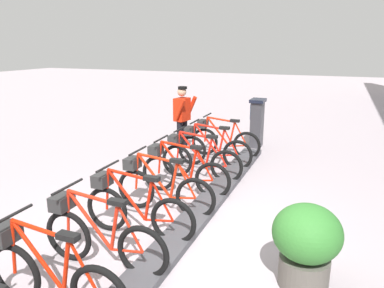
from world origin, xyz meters
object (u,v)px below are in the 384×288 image
at_px(bike_docked_5, 134,208).
at_px(worker_near_rack, 182,117).
at_px(bike_docked_0, 222,139).
at_px(bike_docked_1, 211,148).
at_px(bike_docked_4, 161,187).
at_px(payment_kiosk, 257,122).
at_px(bike_docked_3, 181,171).
at_px(bike_docked_6, 98,236).
at_px(bike_docked_7, 48,274).
at_px(bike_docked_2, 198,159).
at_px(planter_bush, 306,242).

height_order(bike_docked_5, worker_near_rack, worker_near_rack).
xyz_separation_m(bike_docked_0, bike_docked_1, (0.00, 0.83, 0.00)).
relative_size(bike_docked_4, bike_docked_5, 1.00).
distance_m(payment_kiosk, bike_docked_3, 3.73).
xyz_separation_m(bike_docked_3, worker_near_rack, (1.04, -2.45, 0.48)).
distance_m(bike_docked_0, bike_docked_1, 0.83).
height_order(bike_docked_4, bike_docked_6, same).
distance_m(bike_docked_3, bike_docked_7, 3.31).
distance_m(bike_docked_5, worker_near_rack, 4.26).
xyz_separation_m(bike_docked_5, worker_near_rack, (1.04, -4.11, 0.48)).
height_order(payment_kiosk, bike_docked_4, payment_kiosk).
height_order(bike_docked_1, bike_docked_6, same).
bearing_deg(bike_docked_0, bike_docked_4, 90.00).
distance_m(bike_docked_1, bike_docked_7, 4.96).
height_order(bike_docked_0, bike_docked_4, same).
height_order(payment_kiosk, bike_docked_3, payment_kiosk).
bearing_deg(bike_docked_6, bike_docked_0, -90.00).
bearing_deg(worker_near_rack, bike_docked_4, 107.56).
bearing_deg(bike_docked_4, bike_docked_7, 90.00).
height_order(bike_docked_3, bike_docked_4, same).
height_order(bike_docked_4, worker_near_rack, worker_near_rack).
relative_size(bike_docked_3, bike_docked_5, 1.00).
distance_m(bike_docked_2, bike_docked_6, 3.31).
bearing_deg(payment_kiosk, bike_docked_5, 83.88).
bearing_deg(bike_docked_7, bike_docked_3, -90.00).
xyz_separation_m(bike_docked_1, bike_docked_3, (0.00, 1.65, 0.00)).
distance_m(bike_docked_1, bike_docked_6, 4.13).
distance_m(bike_docked_0, planter_bush, 4.96).
distance_m(bike_docked_0, bike_docked_4, 3.31).
bearing_deg(bike_docked_1, bike_docked_5, 90.00).
xyz_separation_m(bike_docked_2, bike_docked_5, (0.00, 2.48, 0.00)).
relative_size(bike_docked_4, worker_near_rack, 1.04).
height_order(bike_docked_5, planter_bush, bike_docked_5).
height_order(bike_docked_0, bike_docked_3, same).
bearing_deg(planter_bush, bike_docked_0, -61.90).
height_order(bike_docked_7, worker_near_rack, worker_near_rack).
relative_size(bike_docked_1, planter_bush, 1.77).
bearing_deg(bike_docked_5, worker_near_rack, -75.82).
bearing_deg(payment_kiosk, bike_docked_6, 84.69).
bearing_deg(bike_docked_2, worker_near_rack, -57.48).
height_order(payment_kiosk, worker_near_rack, worker_near_rack).
xyz_separation_m(payment_kiosk, bike_docked_7, (0.57, 6.98, -0.24)).
relative_size(bike_docked_6, planter_bush, 1.77).
relative_size(bike_docked_5, worker_near_rack, 1.04).
distance_m(bike_docked_0, bike_docked_7, 5.78).
relative_size(bike_docked_0, bike_docked_2, 1.00).
bearing_deg(bike_docked_1, bike_docked_3, 90.00).
relative_size(payment_kiosk, planter_bush, 1.32).
distance_m(bike_docked_6, worker_near_rack, 5.06).
distance_m(bike_docked_4, planter_bush, 2.57).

